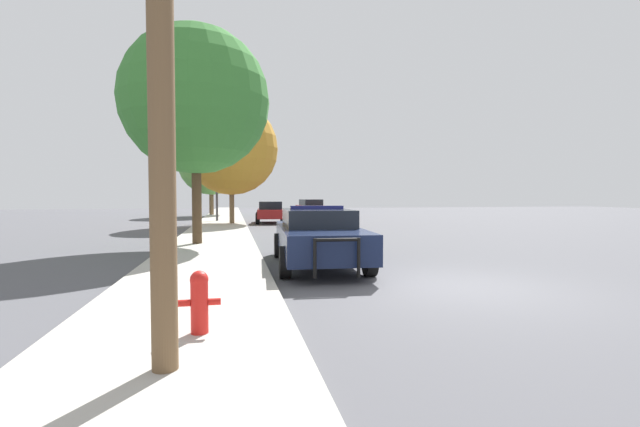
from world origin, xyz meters
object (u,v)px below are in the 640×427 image
at_px(fire_hydrant, 199,300).
at_px(car_background_oncoming, 311,208).
at_px(tree_sidewalk_far, 211,162).
at_px(tree_sidewalk_near, 196,101).
at_px(car_background_midblock, 270,212).
at_px(traffic_light, 237,172).
at_px(tree_sidewalk_mid, 231,148).
at_px(police_car, 318,235).

relative_size(fire_hydrant, car_background_oncoming, 0.17).
height_order(tree_sidewalk_far, tree_sidewalk_near, tree_sidewalk_far).
bearing_deg(tree_sidewalk_near, fire_hydrant, -85.40).
relative_size(car_background_midblock, car_background_oncoming, 0.89).
xyz_separation_m(traffic_light, tree_sidewalk_mid, (-0.35, -2.74, 1.26)).
xyz_separation_m(police_car, tree_sidewalk_near, (-3.37, 4.73, 4.31)).
bearing_deg(police_car, car_background_midblock, -87.45).
bearing_deg(car_background_midblock, car_background_oncoming, 66.53).
distance_m(car_background_oncoming, tree_sidewalk_near, 22.80).
height_order(car_background_midblock, tree_sidewalk_mid, tree_sidewalk_mid).
bearing_deg(tree_sidewalk_far, car_background_oncoming, -18.84).
bearing_deg(tree_sidewalk_mid, tree_sidewalk_near, -96.03).
bearing_deg(tree_sidewalk_far, fire_hydrant, -87.60).
relative_size(traffic_light, tree_sidewalk_mid, 0.63).
distance_m(car_background_oncoming, tree_sidewalk_far, 9.88).
relative_size(tree_sidewalk_far, tree_sidewalk_near, 1.01).
xyz_separation_m(fire_hydrant, tree_sidewalk_mid, (0.37, 21.41, 4.15)).
bearing_deg(traffic_light, tree_sidewalk_far, 102.27).
bearing_deg(fire_hydrant, police_car, 64.91).
relative_size(fire_hydrant, tree_sidewalk_mid, 0.10).
xyz_separation_m(car_background_midblock, tree_sidewalk_far, (-4.28, 11.06, 4.05)).
height_order(traffic_light, tree_sidewalk_far, tree_sidewalk_far).
bearing_deg(tree_sidewalk_far, tree_sidewalk_near, -88.53).
bearing_deg(tree_sidewalk_far, tree_sidewalk_mid, -81.90).
height_order(police_car, tree_sidewalk_near, tree_sidewalk_near).
distance_m(fire_hydrant, car_background_midblock, 23.15).
relative_size(police_car, fire_hydrant, 7.04).
bearing_deg(police_car, tree_sidewalk_mid, -78.66).
relative_size(car_background_midblock, tree_sidewalk_far, 0.53).
relative_size(police_car, car_background_midblock, 1.33).
bearing_deg(fire_hydrant, car_background_midblock, 82.92).
xyz_separation_m(tree_sidewalk_mid, tree_sidewalk_near, (-1.19, -11.23, 0.41)).
distance_m(tree_sidewalk_far, tree_sidewalk_mid, 12.75).
height_order(fire_hydrant, tree_sidewalk_mid, tree_sidewalk_mid).
bearing_deg(tree_sidewalk_near, tree_sidewalk_far, 91.47).
relative_size(car_background_midblock, tree_sidewalk_mid, 0.55).
xyz_separation_m(fire_hydrant, tree_sidewalk_near, (-0.82, 10.19, 4.56)).
xyz_separation_m(traffic_light, tree_sidewalk_near, (-1.54, -13.97, 1.67)).
bearing_deg(tree_sidewalk_near, car_background_oncoming, 69.25).
xyz_separation_m(police_car, car_background_oncoming, (4.56, 25.67, 0.00)).
bearing_deg(tree_sidewalk_far, traffic_light, -77.73).
bearing_deg(car_background_midblock, tree_sidewalk_far, 115.28).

